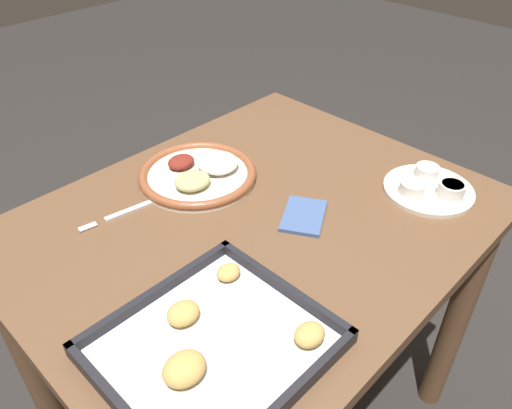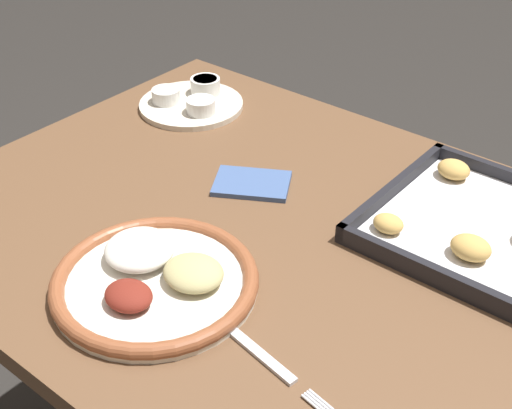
% 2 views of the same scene
% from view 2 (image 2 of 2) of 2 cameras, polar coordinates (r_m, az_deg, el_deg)
% --- Properties ---
extents(dining_table, '(0.92, 0.74, 0.73)m').
position_cam_2_polar(dining_table, '(1.08, 0.15, -7.36)').
color(dining_table, brown).
rests_on(dining_table, ground_plane).
extents(dinner_plate, '(0.26, 0.26, 0.04)m').
position_cam_2_polar(dinner_plate, '(0.89, -8.09, -5.90)').
color(dinner_plate, white).
rests_on(dinner_plate, dining_table).
extents(fork, '(0.20, 0.05, 0.00)m').
position_cam_2_polar(fork, '(0.80, 0.04, -11.67)').
color(fork, silver).
rests_on(fork, dining_table).
extents(saucer_plate, '(0.19, 0.19, 0.04)m').
position_cam_2_polar(saucer_plate, '(1.30, -5.16, 8.29)').
color(saucer_plate, beige).
rests_on(saucer_plate, dining_table).
extents(baking_tray, '(0.32, 0.29, 0.04)m').
position_cam_2_polar(baking_tray, '(1.01, 18.24, -1.94)').
color(baking_tray, black).
rests_on(baking_tray, dining_table).
extents(napkin, '(0.14, 0.12, 0.01)m').
position_cam_2_polar(napkin, '(1.07, -0.33, 1.69)').
color(napkin, '#3F598C').
rests_on(napkin, dining_table).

